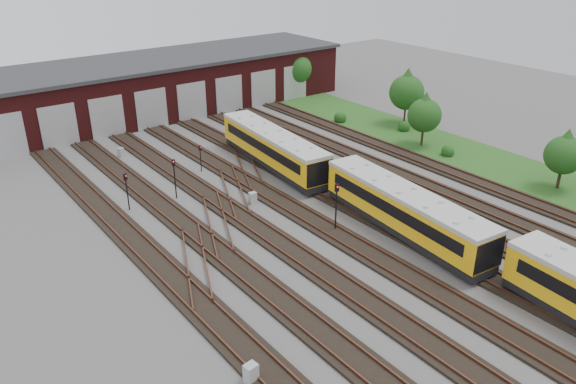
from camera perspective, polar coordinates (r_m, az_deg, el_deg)
ground at (r=39.99m, az=10.33°, el=-5.41°), size 120.00×120.00×0.00m
track_network at (r=40.17m, az=9.57°, el=-5.03°), size 30.40×70.00×0.33m
maintenance_shed at (r=69.96m, az=-14.35°, el=10.32°), size 51.00×12.50×6.35m
grass_verge at (r=59.24m, az=15.93°, el=4.30°), size 8.00×55.00×0.05m
metro_train at (r=40.82m, az=11.78°, el=-1.82°), size 4.12×47.19×3.10m
signal_mast_0 at (r=45.21m, az=-16.08°, el=0.51°), size 0.30×0.29×3.08m
signal_mast_1 at (r=46.26m, az=-11.47°, el=1.83°), size 0.30×0.28×3.41m
signal_mast_2 at (r=51.40m, az=-8.89°, el=3.74°), size 0.23×0.22×2.51m
signal_mast_3 at (r=40.38m, az=4.94°, el=-0.95°), size 0.32×0.30×3.71m
relay_cabinet_0 at (r=28.57m, az=-3.79°, el=-17.91°), size 0.69×0.60×1.05m
relay_cabinet_1 at (r=57.15m, az=-16.61°, el=3.90°), size 0.64×0.59×0.86m
relay_cabinet_2 at (r=45.23m, az=-3.60°, el=-0.61°), size 0.61×0.52×0.94m
relay_cabinet_3 at (r=55.09m, az=1.71°, el=4.32°), size 0.70×0.60×1.11m
relay_cabinet_4 at (r=57.48m, az=-3.89°, el=5.13°), size 0.71×0.62×1.05m
tree_0 at (r=75.04m, az=0.91°, el=12.77°), size 3.90×3.90×6.46m
tree_1 at (r=58.30m, az=13.73°, el=7.96°), size 3.40×3.40×5.63m
tree_2 at (r=64.75m, az=12.00°, el=10.27°), size 3.89×3.89×6.45m
tree_3 at (r=52.00m, az=26.34°, el=3.79°), size 3.24×3.24×5.37m
bush_0 at (r=57.05m, az=15.95°, el=4.16°), size 1.27×1.27×1.27m
bush_1 at (r=65.32m, az=5.33°, el=7.69°), size 1.41×1.41×1.41m
bush_2 at (r=63.32m, az=11.72°, el=6.66°), size 1.29×1.29×1.29m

